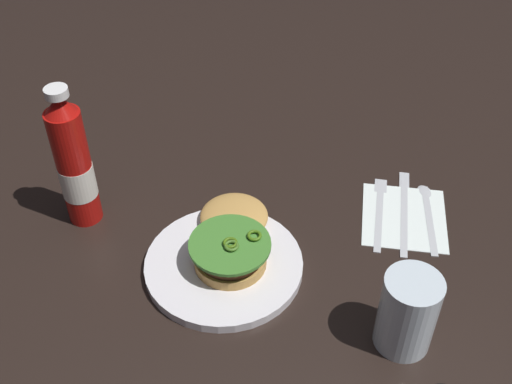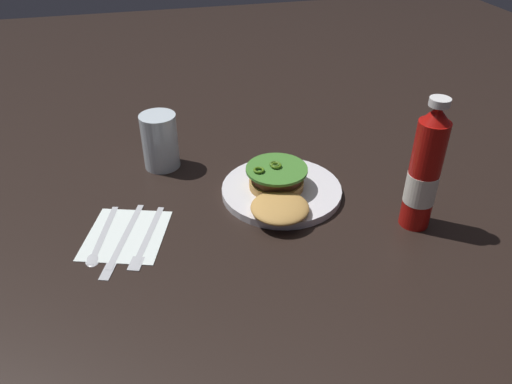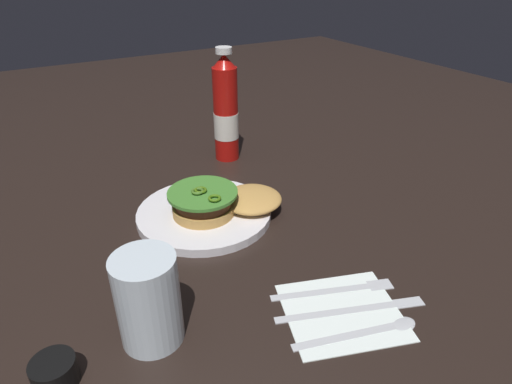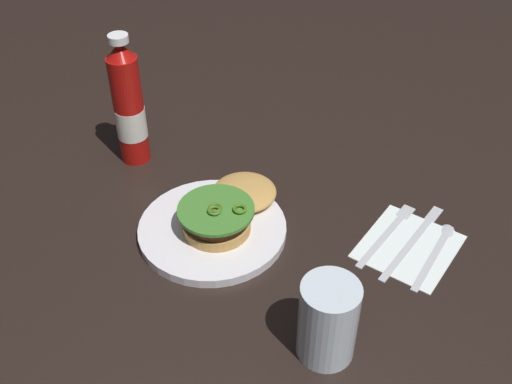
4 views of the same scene
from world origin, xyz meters
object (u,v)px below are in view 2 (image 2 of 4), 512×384
Objects in this scene: ketchup_bottle at (424,173)px; water_glass at (160,141)px; dinner_plate at (281,190)px; fork_utensil at (145,241)px; burger_sandwich at (278,188)px; condiment_cup at (153,136)px; napkin at (126,235)px; butter_knife at (121,243)px; spoon_utensil at (99,242)px.

water_glass is at bearing -126.74° from ketchup_bottle.
dinner_plate reaches higher than fork_utensil.
burger_sandwich is 1.17× the size of fork_utensil.
water_glass is 2.43× the size of condiment_cup.
fork_utensil is (0.27, -0.06, -0.06)m from water_glass.
napkin is 0.03m from butter_knife.
dinner_plate is 0.30m from water_glass.
ketchup_bottle is 2.05× the size of water_glass.
fork_utensil is (0.39, -0.05, -0.01)m from condiment_cup.
condiment_cup reaches higher than fork_utensil.
fork_utensil is (0.09, -0.29, -0.00)m from dinner_plate.
ketchup_bottle is 1.64× the size of napkin.
butter_knife is (0.09, -0.33, -0.00)m from dinner_plate.
water_glass reaches higher than fork_utensil.
condiment_cup is at bearing -134.70° from ketchup_bottle.
burger_sandwich is 0.82× the size of ketchup_bottle.
ketchup_bottle is 0.61m from spoon_utensil.
ketchup_bottle is at bearing 82.70° from fork_utensil.
burger_sandwich is 0.30m from water_glass.
burger_sandwich is at bearing 97.81° from spoon_utensil.
dinner_plate is at bearing 104.99° from butter_knife.
burger_sandwich is 4.07× the size of condiment_cup.
ketchup_bottle is at bearing 82.05° from spoon_utensil.
spoon_utensil is 0.83× the size of butter_knife.
ketchup_bottle is (0.13, 0.24, 0.08)m from burger_sandwich.
burger_sandwich is 0.28m from ketchup_bottle.
water_glass is 0.70× the size of fork_utensil.
dinner_plate is 4.82× the size of condiment_cup.
dinner_plate is 1.18× the size of burger_sandwich.
condiment_cup is at bearing 161.13° from spoon_utensil.
water_glass is 0.13m from condiment_cup.
butter_knife is 0.04m from fork_utensil.
condiment_cup is (-0.33, -0.23, -0.02)m from burger_sandwich.
ketchup_bottle is at bearing 53.26° from water_glass.
dinner_plate is 0.35m from butter_knife.
napkin is at bearing 105.94° from spoon_utensil.
spoon_utensil is (0.01, -0.05, 0.00)m from napkin.
water_glass is 0.60× the size of butter_knife.
burger_sandwich is at bearing 103.63° from fork_utensil.
spoon_utensil reaches higher than napkin.
burger_sandwich is at bearing 100.83° from butter_knife.
butter_knife is at bearing -19.83° from napkin.
water_glass is at bearing -133.84° from burger_sandwich.
burger_sandwich reaches higher than fork_utensil.
water_glass reaches higher than burger_sandwich.
burger_sandwich is at bearing 34.61° from condiment_cup.
napkin is at bearing -83.51° from burger_sandwich.
spoon_utensil and fork_utensil have the same top height.
dinner_plate is at bearing -126.03° from ketchup_bottle.
spoon_utensil is at bearing -101.86° from fork_utensil.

